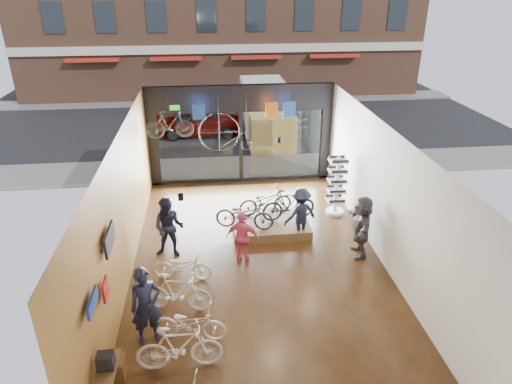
{
  "coord_description": "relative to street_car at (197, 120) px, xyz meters",
  "views": [
    {
      "loc": [
        -1.25,
        -10.64,
        7.33
      ],
      "look_at": [
        0.08,
        1.4,
        1.62
      ],
      "focal_mm": 32.0,
      "sensor_mm": 36.0,
      "label": 1
    }
  ],
  "objects": [
    {
      "name": "penny_farthing",
      "position": [
        1.18,
        -7.67,
        1.72
      ],
      "size": [
        1.78,
        0.06,
        1.42
      ],
      "primitive_type": null,
      "color": "black",
      "rests_on": "ceiling"
    },
    {
      "name": "jersey_right",
      "position": [
        3.45,
        -6.8,
        2.27
      ],
      "size": [
        0.45,
        0.03,
        0.55
      ],
      "primitive_type": "cube",
      "color": "#1E3F99",
      "rests_on": "ceiling"
    },
    {
      "name": "sidewalk_near",
      "position": [
        1.75,
        -4.8,
        -0.72
      ],
      "size": [
        30.0,
        2.4,
        0.12
      ],
      "primitive_type": "cube",
      "color": "slate",
      "rests_on": "ground"
    },
    {
      "name": "floor_bike_4",
      "position": [
        -0.33,
        -12.41,
        -0.37
      ],
      "size": [
        1.62,
        0.8,
        0.82
      ],
      "primitive_type": "imported",
      "rotation": [
        0.0,
        0.0,
        1.4
      ],
      "color": "beige",
      "rests_on": "ground_plane"
    },
    {
      "name": "jersey_left",
      "position": [
        0.21,
        -6.8,
        2.27
      ],
      "size": [
        0.45,
        0.03,
        0.55
      ],
      "primitive_type": "cube",
      "color": "#1E3F99",
      "rests_on": "ceiling"
    },
    {
      "name": "customer_0",
      "position": [
        -0.99,
        -14.61,
        0.16
      ],
      "size": [
        0.79,
        0.65,
        1.88
      ],
      "primitive_type": "imported",
      "rotation": [
        0.0,
        0.0,
        0.34
      ],
      "color": "#161C33",
      "rests_on": "ground_plane"
    },
    {
      "name": "customer_5",
      "position": [
        4.73,
        -11.73,
        0.15
      ],
      "size": [
        0.75,
        1.78,
        1.86
      ],
      "primitive_type": "imported",
      "rotation": [
        0.0,
        0.0,
        4.59
      ],
      "color": "#3F3F44",
      "rests_on": "ground_plane"
    },
    {
      "name": "ground_plane",
      "position": [
        1.75,
        -12.0,
        -0.8
      ],
      "size": [
        7.0,
        12.0,
        0.04
      ],
      "primitive_type": "cube",
      "color": "black",
      "rests_on": "ground"
    },
    {
      "name": "display_bike_right",
      "position": [
        2.25,
        -9.51,
        -0.02
      ],
      "size": [
        1.85,
        0.93,
        0.93
      ],
      "primitive_type": "imported",
      "rotation": [
        0.0,
        0.0,
        1.76
      ],
      "color": "black",
      "rests_on": "display_platform"
    },
    {
      "name": "floor_bike_1",
      "position": [
        -0.28,
        -15.51,
        -0.24
      ],
      "size": [
        1.79,
        0.52,
        1.07
      ],
      "primitive_type": "imported",
      "rotation": [
        0.0,
        0.0,
        1.58
      ],
      "color": "beige",
      "rests_on": "ground_plane"
    },
    {
      "name": "storefront",
      "position": [
        1.75,
        -6.0,
        1.12
      ],
      "size": [
        7.0,
        0.26,
        3.8
      ],
      "primitive_type": null,
      "color": "black",
      "rests_on": "ground"
    },
    {
      "name": "customer_3",
      "position": [
        3.19,
        -10.61,
        0.06
      ],
      "size": [
        1.23,
        0.98,
        1.67
      ],
      "primitive_type": "imported",
      "rotation": [
        0.0,
        0.0,
        3.52
      ],
      "color": "#161C33",
      "rests_on": "ground_plane"
    },
    {
      "name": "customer_2",
      "position": [
        1.33,
        -11.77,
        0.02
      ],
      "size": [
        1.01,
        0.67,
        1.6
      ],
      "primitive_type": "imported",
      "rotation": [
        0.0,
        0.0,
        2.81
      ],
      "color": "#CC4C72",
      "rests_on": "ground_plane"
    },
    {
      "name": "wall_left",
      "position": [
        -1.77,
        -12.0,
        1.12
      ],
      "size": [
        0.04,
        12.0,
        3.8
      ],
      "primitive_type": "cube",
      "color": "brown",
      "rests_on": "ground"
    },
    {
      "name": "customer_1",
      "position": [
        -0.72,
        -11.18,
        0.13
      ],
      "size": [
        0.99,
        0.83,
        1.82
      ],
      "primitive_type": "imported",
      "rotation": [
        0.0,
        0.0,
        -0.17
      ],
      "color": "#161C33",
      "rests_on": "ground_plane"
    },
    {
      "name": "sidewalk_far",
      "position": [
        1.75,
        7.0,
        -0.72
      ],
      "size": [
        30.0,
        2.0,
        0.12
      ],
      "primitive_type": "cube",
      "color": "slate",
      "rests_on": "ground"
    },
    {
      "name": "ceiling",
      "position": [
        1.75,
        -12.0,
        3.04
      ],
      "size": [
        7.0,
        12.0,
        0.04
      ],
      "primitive_type": "cube",
      "color": "black",
      "rests_on": "ground"
    },
    {
      "name": "exit_sign",
      "position": [
        -0.65,
        -6.12,
        2.27
      ],
      "size": [
        0.35,
        0.06,
        0.18
      ],
      "primitive_type": "cube",
      "color": "#198C26",
      "rests_on": "storefront"
    },
    {
      "name": "display_platform",
      "position": [
        2.35,
        -9.99,
        -0.63
      ],
      "size": [
        2.4,
        1.8,
        0.3
      ],
      "primitive_type": "cube",
      "color": "#53381C",
      "rests_on": "ground_plane"
    },
    {
      "name": "hung_bike",
      "position": [
        -0.75,
        -7.8,
        2.14
      ],
      "size": [
        1.6,
        0.5,
        0.95
      ],
      "primitive_type": "imported",
      "rotation": [
        0.0,
        0.0,
        1.61
      ],
      "color": "black",
      "rests_on": "ceiling"
    },
    {
      "name": "display_bike_left",
      "position": [
        1.5,
        -10.38,
        -0.01
      ],
      "size": [
        1.9,
        1.09,
        0.94
      ],
      "primitive_type": "imported",
      "rotation": [
        0.0,
        0.0,
        1.3
      ],
      "color": "black",
      "rests_on": "display_platform"
    },
    {
      "name": "wall_merch",
      "position": [
        -1.63,
        -15.5,
        0.52
      ],
      "size": [
        0.4,
        2.4,
        2.6
      ],
      "primitive_type": null,
      "color": "navy",
      "rests_on": "wall_left"
    },
    {
      "name": "street_car",
      "position": [
        0.0,
        0.0,
        0.0
      ],
      "size": [
        4.59,
        1.85,
        1.56
      ],
      "primitive_type": "imported",
      "rotation": [
        0.0,
        0.0,
        1.57
      ],
      "color": "gray",
      "rests_on": "street_road"
    },
    {
      "name": "sunglasses_rack",
      "position": [
        4.7,
        -9.16,
        0.24
      ],
      "size": [
        0.73,
        0.66,
        2.05
      ],
      "primitive_type": null,
      "rotation": [
        0.0,
        0.0,
        -0.31
      ],
      "color": "white",
      "rests_on": "ground_plane"
    },
    {
      "name": "street_road",
      "position": [
        1.75,
        3.0,
        -0.79
      ],
      "size": [
        30.0,
        18.0,
        0.02
      ],
      "primitive_type": "cube",
      "color": "black",
      "rests_on": "ground"
    },
    {
      "name": "jersey_mid",
      "position": [
        2.82,
        -6.8,
        2.27
      ],
      "size": [
        0.45,
        0.03,
        0.55
      ],
      "primitive_type": "cube",
      "color": "#CC5919",
      "rests_on": "ceiling"
    },
    {
      "name": "display_bike_mid",
      "position": [
        2.94,
        -9.95,
        0.04
      ],
      "size": [
        1.8,
        0.75,
        1.05
      ],
      "primitive_type": "imported",
      "rotation": [
        0.0,
        0.0,
        1.72
      ],
      "color": "black",
      "rests_on": "display_platform"
    },
    {
      "name": "wall_right",
      "position": [
        5.27,
        -12.0,
        1.12
      ],
      "size": [
        0.04,
        12.0,
        3.8
      ],
      "primitive_type": "cube",
      "color": "beige",
      "rests_on": "ground"
    },
    {
      "name": "floor_bike_3",
      "position": [
        -0.41,
        -13.66,
        -0.27
      ],
      "size": [
        1.78,
        0.83,
        1.03
      ],
      "primitive_type": "imported",
      "rotation": [
        0.0,
        0.0,
        1.36
      ],
      "color": "beige",
      "rests_on": "ground_plane"
    },
    {
      "name": "floor_bike_2",
      "position": [
        -0.09,
        -14.68,
        -0.35
      ],
      "size": [
        1.72,
        0.88,
        0.86
      ],
      "primitive_type": "imported",
      "rotation": [
        0.0,
        0.0,
        1.37
      ],
      "color": "beige",
      "rests_on": "ground_plane"
    },
    {
      "name": "box_truck",
      "position": [
        3.44,
        -1.0,
        0.49
      ],
      "size": [
        2.16,
        6.47,
        2.55
      ],
      "primitive_type": null,
      "color": "silver",
      "rests_on": "street_road"
    }
  ]
}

